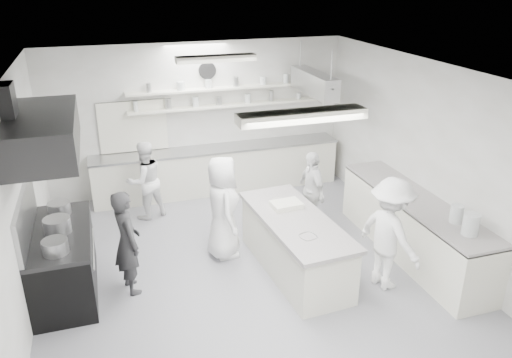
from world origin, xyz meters
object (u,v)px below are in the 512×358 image
object	(u,v)px
prep_island	(295,246)
stove	(64,263)
cook_stove	(127,242)
cook_back	(145,180)
right_counter	(413,228)
back_counter	(218,170)

from	to	relation	value
prep_island	stove	bearing A→B (deg)	167.47
cook_stove	cook_back	xyz separation A→B (m)	(0.48, 2.26, -0.04)
stove	prep_island	world-z (taller)	stove
right_counter	prep_island	size ratio (longest dim) A/B	1.46
stove	prep_island	size ratio (longest dim) A/B	0.80
prep_island	cook_stove	xyz separation A→B (m)	(-2.41, 0.24, 0.35)
prep_island	cook_stove	world-z (taller)	cook_stove
prep_island	cook_stove	distance (m)	2.45
right_counter	cook_back	distance (m)	4.70
back_counter	right_counter	xyz separation A→B (m)	(2.35, -3.40, 0.01)
back_counter	prep_island	distance (m)	3.31
stove	cook_back	world-z (taller)	cook_back
prep_island	cook_stove	size ratio (longest dim) A/B	1.47
back_counter	stove	bearing A→B (deg)	-136.01
stove	back_counter	bearing A→B (deg)	43.99
back_counter	cook_stove	xyz separation A→B (m)	(-2.02, -3.04, 0.31)
stove	cook_stove	size ratio (longest dim) A/B	1.17
stove	cook_back	bearing A→B (deg)	56.03
right_counter	stove	bearing A→B (deg)	173.48
stove	back_counter	distance (m)	4.03
right_counter	cook_stove	xyz separation A→B (m)	(-4.37, 0.36, 0.30)
right_counter	cook_back	size ratio (longest dim) A/B	2.26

